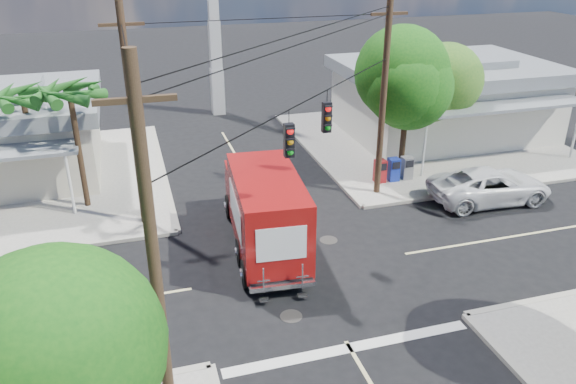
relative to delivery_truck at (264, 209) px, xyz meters
name	(u,v)px	position (x,y,z in m)	size (l,w,h in m)	color
ground	(304,270)	(0.91, -2.01, -1.61)	(120.00, 120.00, 0.00)	black
sidewalk_ne	(425,141)	(11.79, 8.86, -1.54)	(14.12, 14.12, 0.14)	gray
sidewalk_nw	(15,185)	(-9.97, 8.86, -1.54)	(14.12, 14.12, 0.14)	gray
road_markings	(318,293)	(0.91, -3.49, -1.61)	(32.00, 32.00, 0.01)	beige
building_ne	(445,96)	(13.41, 9.95, 0.70)	(11.80, 10.20, 4.50)	white
radio_tower	(214,27)	(1.41, 17.99, 4.03)	(0.80, 0.80, 17.00)	silver
tree_sw_front	(60,347)	(-6.08, -9.56, 2.72)	(3.88, 3.78, 6.03)	#422D1C
tree_ne_front	(409,81)	(8.12, 4.74, 3.15)	(4.21, 4.14, 6.66)	#422D1C
tree_ne_back	(434,79)	(10.72, 6.94, 2.57)	(3.77, 3.66, 5.82)	#422D1C
palm_nw_front	(70,95)	(-6.59, 5.49, 3.43)	(3.01, 3.08, 5.59)	#422D1C
palm_nw_back	(23,98)	(-8.59, 6.99, 3.06)	(3.01, 3.08, 5.19)	#422D1C
utility_poles	(247,136)	(-0.67, -0.41, 3.06)	(12.00, 10.68, 9.00)	#473321
vending_boxes	(393,169)	(7.41, 4.19, -0.92)	(1.90, 0.50, 1.10)	maroon
delivery_truck	(264,209)	(0.00, 0.00, 0.00)	(2.90, 7.51, 3.18)	black
parked_car	(490,185)	(10.62, 1.13, -0.86)	(2.49, 5.41, 1.50)	silver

